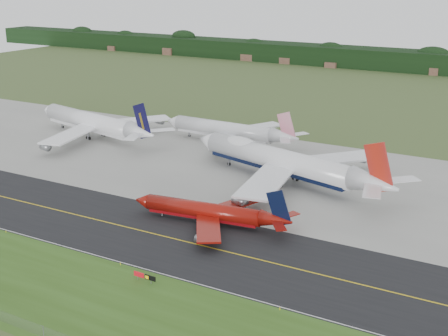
% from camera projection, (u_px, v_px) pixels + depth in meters
% --- Properties ---
extents(ground, '(600.00, 600.00, 0.00)m').
position_uv_depth(ground, '(176.00, 231.00, 146.20)').
color(ground, '#384C23').
rests_on(ground, ground).
extents(grass_verge, '(400.00, 30.00, 0.01)m').
position_uv_depth(grass_verge, '(71.00, 295.00, 117.22)').
color(grass_verge, '#2F4E16').
rests_on(grass_verge, ground).
extents(taxiway, '(400.00, 32.00, 0.02)m').
position_uv_depth(taxiway, '(166.00, 237.00, 142.88)').
color(taxiway, black).
rests_on(taxiway, ground).
extents(apron, '(400.00, 78.00, 0.01)m').
position_uv_depth(apron, '(270.00, 172.00, 188.41)').
color(apron, gray).
rests_on(apron, ground).
extents(taxiway_centreline, '(400.00, 0.40, 0.00)m').
position_uv_depth(taxiway_centreline, '(166.00, 237.00, 142.88)').
color(taxiway_centreline, gold).
rests_on(taxiway_centreline, taxiway).
extents(taxiway_edge_line, '(400.00, 0.25, 0.00)m').
position_uv_depth(taxiway_edge_line, '(123.00, 263.00, 130.05)').
color(taxiway_edge_line, silver).
rests_on(taxiway_edge_line, taxiway).
extents(perimeter_fence, '(320.00, 0.10, 320.00)m').
position_uv_depth(perimeter_fence, '(18.00, 322.00, 106.13)').
color(perimeter_fence, slate).
rests_on(perimeter_fence, ground).
extents(horizon_treeline, '(700.00, 25.00, 12.00)m').
position_uv_depth(horizon_treeline, '(433.00, 63.00, 371.16)').
color(horizon_treeline, black).
rests_on(horizon_treeline, ground).
extents(jet_ba_747, '(70.77, 57.39, 18.08)m').
position_uv_depth(jet_ba_747, '(284.00, 162.00, 178.12)').
color(jet_ba_747, white).
rests_on(jet_ba_747, ground).
extents(jet_red_737, '(40.89, 33.11, 11.04)m').
position_uv_depth(jet_red_737, '(212.00, 212.00, 149.27)').
color(jet_red_737, maroon).
rests_on(jet_red_737, ground).
extents(jet_navy_gold, '(63.99, 54.85, 16.62)m').
position_uv_depth(jet_navy_gold, '(95.00, 123.00, 226.11)').
color(jet_navy_gold, white).
rests_on(jet_navy_gold, ground).
extents(jet_star_tail, '(53.31, 44.69, 14.08)m').
position_uv_depth(jet_star_tail, '(230.00, 131.00, 218.49)').
color(jet_star_tail, white).
rests_on(jet_star_tail, ground).
extents(taxiway_sign, '(5.26, 0.36, 1.75)m').
position_uv_depth(taxiway_sign, '(145.00, 276.00, 121.74)').
color(taxiway_sign, slate).
rests_on(taxiway_sign, ground).
extents(edge_marker_left, '(0.16, 0.16, 0.50)m').
position_uv_depth(edge_marker_left, '(6.00, 232.00, 145.11)').
color(edge_marker_left, yellow).
rests_on(edge_marker_left, ground).
extents(edge_marker_center, '(0.16, 0.16, 0.50)m').
position_uv_depth(edge_marker_center, '(120.00, 264.00, 129.13)').
color(edge_marker_center, yellow).
rests_on(edge_marker_center, ground).
extents(edge_marker_right, '(0.16, 0.16, 0.50)m').
position_uv_depth(edge_marker_right, '(280.00, 309.00, 111.96)').
color(edge_marker_right, yellow).
rests_on(edge_marker_right, ground).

